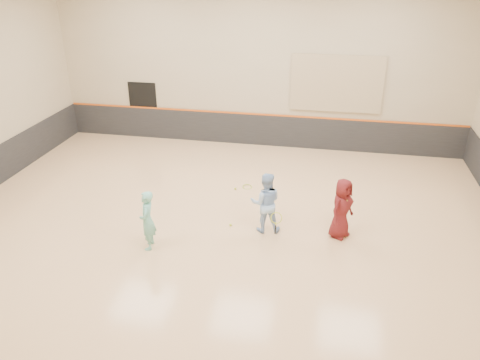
% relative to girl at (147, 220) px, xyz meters
% --- Properties ---
extents(room, '(15.04, 12.04, 6.22)m').
position_rel_girl_xyz_m(room, '(1.52, 1.46, 0.05)').
color(room, tan).
rests_on(room, ground).
extents(wainscot_back, '(14.90, 0.04, 1.20)m').
position_rel_girl_xyz_m(wainscot_back, '(1.52, 7.43, -0.17)').
color(wainscot_back, '#232326').
rests_on(wainscot_back, floor).
extents(accent_stripe, '(14.90, 0.03, 0.06)m').
position_rel_girl_xyz_m(accent_stripe, '(1.52, 7.42, 0.45)').
color(accent_stripe, '#D85914').
rests_on(accent_stripe, wall_back).
extents(acoustic_panel, '(3.20, 0.08, 2.00)m').
position_rel_girl_xyz_m(acoustic_panel, '(4.32, 7.41, 1.73)').
color(acoustic_panel, tan).
rests_on(acoustic_panel, wall_back).
extents(doorway, '(1.10, 0.05, 2.20)m').
position_rel_girl_xyz_m(doorway, '(-2.98, 7.44, 0.33)').
color(doorway, black).
rests_on(doorway, floor).
extents(girl, '(0.47, 0.62, 1.53)m').
position_rel_girl_xyz_m(girl, '(0.00, 0.00, 0.00)').
color(girl, '#70C3B2').
rests_on(girl, floor).
extents(instructor, '(0.89, 0.75, 1.64)m').
position_rel_girl_xyz_m(instructor, '(2.70, 1.33, 0.06)').
color(instructor, '#99BDED').
rests_on(instructor, floor).
extents(young_man, '(0.85, 0.93, 1.60)m').
position_rel_girl_xyz_m(young_man, '(4.62, 1.43, 0.03)').
color(young_man, maroon).
rests_on(young_man, floor).
extents(held_racket, '(0.31, 0.31, 0.61)m').
position_rel_girl_xyz_m(held_racket, '(3.02, 0.96, -0.15)').
color(held_racket, '#CBD42E').
rests_on(held_racket, instructor).
extents(spare_racket, '(0.66, 0.66, 0.13)m').
position_rel_girl_xyz_m(spare_racket, '(1.80, 3.74, -0.70)').
color(spare_racket, '#9FBC29').
rests_on(spare_racket, floor).
extents(ball_under_racket, '(0.07, 0.07, 0.07)m').
position_rel_girl_xyz_m(ball_under_racket, '(1.76, 1.36, -0.73)').
color(ball_under_racket, '#D0E335').
rests_on(ball_under_racket, floor).
extents(ball_in_hand, '(0.07, 0.07, 0.07)m').
position_rel_girl_xyz_m(ball_in_hand, '(4.71, 1.32, 0.32)').
color(ball_in_hand, yellow).
rests_on(ball_in_hand, young_man).
extents(ball_beside_spare, '(0.07, 0.07, 0.07)m').
position_rel_girl_xyz_m(ball_beside_spare, '(1.46, 3.51, -0.73)').
color(ball_beside_spare, '#CFDD33').
rests_on(ball_beside_spare, floor).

